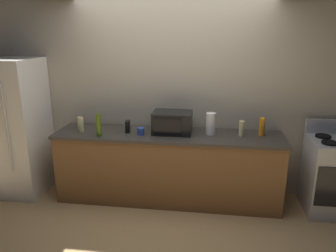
{
  "coord_description": "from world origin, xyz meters",
  "views": [
    {
      "loc": [
        0.52,
        -3.41,
        2.14
      ],
      "look_at": [
        0.0,
        0.4,
        1.0
      ],
      "focal_mm": 34.76,
      "sensor_mm": 36.0,
      "label": 1
    }
  ],
  "objects_px": {
    "cordless_phone": "(128,127)",
    "microwave": "(172,122)",
    "refrigerator": "(15,127)",
    "bottle_olive_oil": "(99,125)",
    "mug_blue": "(141,131)",
    "bottle_dish_soap": "(262,127)",
    "bottle_hand_soap": "(242,128)",
    "paper_towel_roll": "(211,124)",
    "bottle_vinegar": "(81,124)",
    "stove_range": "(333,175)"
  },
  "relations": [
    {
      "from": "cordless_phone",
      "to": "microwave",
      "type": "bearing_deg",
      "value": -1.69
    },
    {
      "from": "refrigerator",
      "to": "bottle_olive_oil",
      "type": "xyz_separation_m",
      "value": [
        1.23,
        -0.2,
        0.14
      ]
    },
    {
      "from": "bottle_olive_oil",
      "to": "mug_blue",
      "type": "relative_size",
      "value": 3.09
    },
    {
      "from": "bottle_dish_soap",
      "to": "bottle_hand_soap",
      "type": "bearing_deg",
      "value": -170.83
    },
    {
      "from": "refrigerator",
      "to": "bottle_dish_soap",
      "type": "height_order",
      "value": "refrigerator"
    },
    {
      "from": "bottle_hand_soap",
      "to": "mug_blue",
      "type": "bearing_deg",
      "value": -174.08
    },
    {
      "from": "bottle_olive_oil",
      "to": "mug_blue",
      "type": "distance_m",
      "value": 0.51
    },
    {
      "from": "bottle_hand_soap",
      "to": "bottle_olive_oil",
      "type": "bearing_deg",
      "value": -171.95
    },
    {
      "from": "bottle_hand_soap",
      "to": "paper_towel_roll",
      "type": "bearing_deg",
      "value": 179.21
    },
    {
      "from": "cordless_phone",
      "to": "bottle_vinegar",
      "type": "relative_size",
      "value": 0.8
    },
    {
      "from": "microwave",
      "to": "paper_towel_roll",
      "type": "bearing_deg",
      "value": 0.27
    },
    {
      "from": "cordless_phone",
      "to": "bottle_olive_oil",
      "type": "xyz_separation_m",
      "value": [
        -0.31,
        -0.19,
        0.06
      ]
    },
    {
      "from": "stove_range",
      "to": "cordless_phone",
      "type": "bearing_deg",
      "value": -179.81
    },
    {
      "from": "microwave",
      "to": "bottle_dish_soap",
      "type": "distance_m",
      "value": 1.09
    },
    {
      "from": "paper_towel_roll",
      "to": "refrigerator",
      "type": "bearing_deg",
      "value": -178.88
    },
    {
      "from": "paper_towel_roll",
      "to": "cordless_phone",
      "type": "relative_size",
      "value": 1.8
    },
    {
      "from": "bottle_olive_oil",
      "to": "bottle_hand_soap",
      "type": "height_order",
      "value": "bottle_olive_oil"
    },
    {
      "from": "bottle_dish_soap",
      "to": "bottle_olive_oil",
      "type": "bearing_deg",
      "value": -171.81
    },
    {
      "from": "bottle_hand_soap",
      "to": "mug_blue",
      "type": "height_order",
      "value": "bottle_hand_soap"
    },
    {
      "from": "refrigerator",
      "to": "cordless_phone",
      "type": "distance_m",
      "value": 1.54
    },
    {
      "from": "microwave",
      "to": "cordless_phone",
      "type": "xyz_separation_m",
      "value": [
        -0.56,
        -0.06,
        -0.06
      ]
    },
    {
      "from": "mug_blue",
      "to": "bottle_dish_soap",
      "type": "bearing_deg",
      "value": 6.47
    },
    {
      "from": "paper_towel_roll",
      "to": "bottle_olive_oil",
      "type": "xyz_separation_m",
      "value": [
        -1.34,
        -0.25,
        0.0
      ]
    },
    {
      "from": "stove_range",
      "to": "cordless_phone",
      "type": "height_order",
      "value": "stove_range"
    },
    {
      "from": "microwave",
      "to": "bottle_vinegar",
      "type": "bearing_deg",
      "value": -175.11
    },
    {
      "from": "bottle_vinegar",
      "to": "microwave",
      "type": "bearing_deg",
      "value": 4.89
    },
    {
      "from": "paper_towel_roll",
      "to": "cordless_phone",
      "type": "xyz_separation_m",
      "value": [
        -1.03,
        -0.06,
        -0.06
      ]
    },
    {
      "from": "microwave",
      "to": "bottle_vinegar",
      "type": "relative_size",
      "value": 2.57
    },
    {
      "from": "paper_towel_roll",
      "to": "bottle_hand_soap",
      "type": "xyz_separation_m",
      "value": [
        0.37,
        -0.01,
        -0.04
      ]
    },
    {
      "from": "bottle_hand_soap",
      "to": "cordless_phone",
      "type": "bearing_deg",
      "value": -177.83
    },
    {
      "from": "bottle_dish_soap",
      "to": "mug_blue",
      "type": "height_order",
      "value": "bottle_dish_soap"
    },
    {
      "from": "microwave",
      "to": "bottle_vinegar",
      "type": "height_order",
      "value": "microwave"
    },
    {
      "from": "bottle_hand_soap",
      "to": "refrigerator",
      "type": "bearing_deg",
      "value": -179.12
    },
    {
      "from": "stove_range",
      "to": "cordless_phone",
      "type": "distance_m",
      "value": 2.56
    },
    {
      "from": "stove_range",
      "to": "bottle_hand_soap",
      "type": "relative_size",
      "value": 5.79
    },
    {
      "from": "bottle_olive_oil",
      "to": "bottle_hand_soap",
      "type": "xyz_separation_m",
      "value": [
        1.71,
        0.24,
        -0.05
      ]
    },
    {
      "from": "paper_towel_roll",
      "to": "bottle_vinegar",
      "type": "bearing_deg",
      "value": -176.45
    },
    {
      "from": "bottle_olive_oil",
      "to": "stove_range",
      "type": "bearing_deg",
      "value": 4.01
    },
    {
      "from": "mug_blue",
      "to": "stove_range",
      "type": "bearing_deg",
      "value": 2.01
    },
    {
      "from": "refrigerator",
      "to": "paper_towel_roll",
      "type": "bearing_deg",
      "value": 1.12
    },
    {
      "from": "microwave",
      "to": "mug_blue",
      "type": "bearing_deg",
      "value": -160.88
    },
    {
      "from": "refrigerator",
      "to": "paper_towel_roll",
      "type": "xyz_separation_m",
      "value": [
        2.57,
        0.05,
        0.13
      ]
    },
    {
      "from": "stove_range",
      "to": "refrigerator",
      "type": "bearing_deg",
      "value": -180.0
    },
    {
      "from": "bottle_dish_soap",
      "to": "mug_blue",
      "type": "relative_size",
      "value": 2.49
    },
    {
      "from": "microwave",
      "to": "cordless_phone",
      "type": "bearing_deg",
      "value": -174.22
    },
    {
      "from": "cordless_phone",
      "to": "bottle_vinegar",
      "type": "bearing_deg",
      "value": 176.6
    },
    {
      "from": "bottle_vinegar",
      "to": "bottle_dish_soap",
      "type": "relative_size",
      "value": 0.84
    },
    {
      "from": "bottle_olive_oil",
      "to": "bottle_hand_soap",
      "type": "relative_size",
      "value": 1.48
    },
    {
      "from": "microwave",
      "to": "cordless_phone",
      "type": "relative_size",
      "value": 3.2
    },
    {
      "from": "cordless_phone",
      "to": "mug_blue",
      "type": "relative_size",
      "value": 1.67
    }
  ]
}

